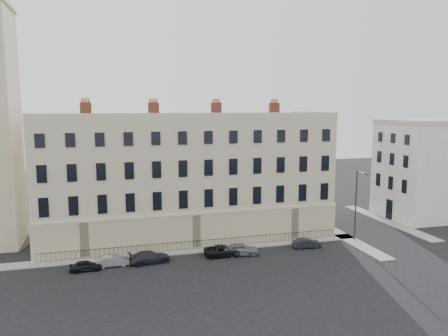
{
  "coord_description": "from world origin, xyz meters",
  "views": [
    {
      "loc": [
        -16.17,
        -42.7,
        16.53
      ],
      "look_at": [
        -1.51,
        10.0,
        8.79
      ],
      "focal_mm": 35.0,
      "sensor_mm": 36.0,
      "label": 1
    }
  ],
  "objects_px": {
    "car_d": "(223,251)",
    "streetlamp": "(357,203)",
    "car_c": "(150,257)",
    "car_b": "(113,261)",
    "car_a": "(86,266)",
    "car_f": "(307,243)",
    "car_e": "(241,249)"
  },
  "relations": [
    {
      "from": "car_c",
      "to": "car_e",
      "type": "bearing_deg",
      "value": -98.65
    },
    {
      "from": "car_e",
      "to": "car_b",
      "type": "bearing_deg",
      "value": 97.71
    },
    {
      "from": "car_a",
      "to": "car_e",
      "type": "bearing_deg",
      "value": -91.41
    },
    {
      "from": "car_b",
      "to": "streetlamp",
      "type": "bearing_deg",
      "value": -90.48
    },
    {
      "from": "car_d",
      "to": "car_c",
      "type": "bearing_deg",
      "value": 90.97
    },
    {
      "from": "car_a",
      "to": "car_b",
      "type": "xyz_separation_m",
      "value": [
        2.67,
        0.65,
        0.05
      ]
    },
    {
      "from": "car_d",
      "to": "car_f",
      "type": "distance_m",
      "value": 10.24
    },
    {
      "from": "car_e",
      "to": "car_f",
      "type": "bearing_deg",
      "value": -78.19
    },
    {
      "from": "car_a",
      "to": "car_f",
      "type": "distance_m",
      "value": 24.88
    },
    {
      "from": "car_b",
      "to": "car_e",
      "type": "height_order",
      "value": "car_e"
    },
    {
      "from": "car_d",
      "to": "streetlamp",
      "type": "xyz_separation_m",
      "value": [
        17.16,
        0.87,
        4.25
      ]
    },
    {
      "from": "car_b",
      "to": "car_e",
      "type": "bearing_deg",
      "value": -93.58
    },
    {
      "from": "car_f",
      "to": "streetlamp",
      "type": "relative_size",
      "value": 0.39
    },
    {
      "from": "car_c",
      "to": "car_b",
      "type": "bearing_deg",
      "value": 81.94
    },
    {
      "from": "car_a",
      "to": "streetlamp",
      "type": "relative_size",
      "value": 0.36
    },
    {
      "from": "car_a",
      "to": "car_e",
      "type": "relative_size",
      "value": 0.79
    },
    {
      "from": "car_a",
      "to": "car_b",
      "type": "bearing_deg",
      "value": -78.76
    },
    {
      "from": "car_d",
      "to": "streetlamp",
      "type": "bearing_deg",
      "value": -86.28
    },
    {
      "from": "car_c",
      "to": "car_f",
      "type": "distance_m",
      "value": 18.41
    },
    {
      "from": "car_d",
      "to": "car_f",
      "type": "relative_size",
      "value": 1.29
    },
    {
      "from": "streetlamp",
      "to": "car_a",
      "type": "bearing_deg",
      "value": -164.4
    },
    {
      "from": "car_d",
      "to": "car_f",
      "type": "bearing_deg",
      "value": -88.8
    },
    {
      "from": "car_a",
      "to": "car_b",
      "type": "distance_m",
      "value": 2.75
    },
    {
      "from": "car_b",
      "to": "car_e",
      "type": "relative_size",
      "value": 0.88
    },
    {
      "from": "car_e",
      "to": "streetlamp",
      "type": "relative_size",
      "value": 0.46
    },
    {
      "from": "car_d",
      "to": "car_e",
      "type": "distance_m",
      "value": 1.94
    },
    {
      "from": "car_c",
      "to": "car_f",
      "type": "height_order",
      "value": "car_c"
    },
    {
      "from": "car_a",
      "to": "car_d",
      "type": "height_order",
      "value": "car_d"
    },
    {
      "from": "car_b",
      "to": "streetlamp",
      "type": "distance_m",
      "value": 29.45
    },
    {
      "from": "car_d",
      "to": "car_e",
      "type": "xyz_separation_m",
      "value": [
        1.92,
        -0.31,
        0.08
      ]
    },
    {
      "from": "car_b",
      "to": "car_f",
      "type": "xyz_separation_m",
      "value": [
        22.2,
        0.03,
        -0.03
      ]
    },
    {
      "from": "car_e",
      "to": "streetlamp",
      "type": "distance_m",
      "value": 15.85
    }
  ]
}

